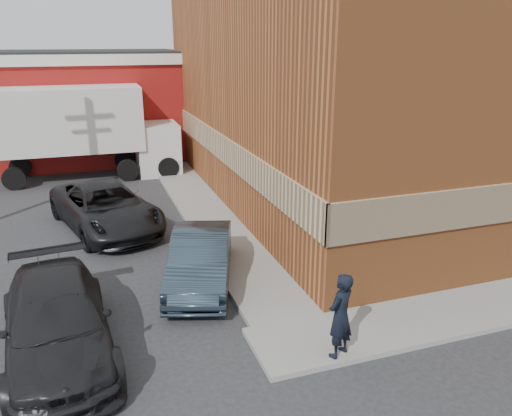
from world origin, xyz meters
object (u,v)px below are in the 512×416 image
object	(u,v)px
brick_building	(385,77)
box_truck	(87,126)
sedan	(201,259)
warehouse	(29,106)
man	(340,315)
suv_a	(106,207)
suv_b	(57,322)

from	to	relation	value
brick_building	box_truck	distance (m)	13.24
sedan	box_truck	world-z (taller)	box_truck
warehouse	man	world-z (taller)	warehouse
brick_building	suv_a	world-z (taller)	brick_building
box_truck	sedan	bearing A→B (deg)	-77.64
suv_a	suv_b	bearing A→B (deg)	-116.38
sedan	suv_b	distance (m)	4.05
warehouse	man	xyz separation A→B (m)	(7.04, -21.55, -1.80)
brick_building	suv_a	distance (m)	12.15
suv_a	box_truck	distance (m)	7.35
brick_building	suv_a	size ratio (longest dim) A/B	3.30
brick_building	warehouse	xyz separation A→B (m)	(-14.50, 11.00, -1.87)
man	suv_b	size ratio (longest dim) A/B	0.35
brick_building	box_truck	world-z (taller)	brick_building
sedan	suv_b	size ratio (longest dim) A/B	0.85
suv_b	brick_building	bearing A→B (deg)	28.53
warehouse	sedan	xyz separation A→B (m)	(5.20, -17.37, -2.11)
man	sedan	bearing A→B (deg)	-94.95
warehouse	suv_b	distance (m)	19.69
brick_building	sedan	world-z (taller)	brick_building
brick_building	box_truck	size ratio (longest dim) A/B	2.15
suv_a	warehouse	bearing A→B (deg)	88.12
suv_a	man	bearing A→B (deg)	-82.46
warehouse	brick_building	bearing A→B (deg)	-37.20
warehouse	sedan	world-z (taller)	warehouse
warehouse	box_truck	xyz separation A→B (m)	(2.81, -5.21, -0.41)
warehouse	suv_a	bearing A→B (deg)	-76.04
sedan	man	bearing A→B (deg)	-48.59
warehouse	suv_a	size ratio (longest dim) A/B	2.95
box_truck	suv_b	bearing A→B (deg)	-92.99
suv_b	box_truck	distance (m)	14.43
suv_a	box_truck	bearing A→B (deg)	76.28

